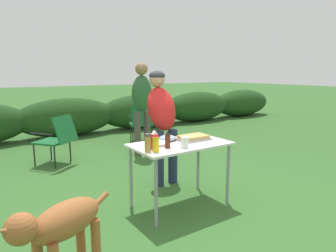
% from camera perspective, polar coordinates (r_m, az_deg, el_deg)
% --- Properties ---
extents(ground_plane, '(60.00, 60.00, 0.00)m').
position_cam_1_polar(ground_plane, '(3.61, 2.28, -14.79)').
color(ground_plane, '#336028').
extents(shrub_hedge, '(14.40, 0.90, 0.91)m').
position_cam_1_polar(shrub_hedge, '(7.53, -18.67, 1.59)').
color(shrub_hedge, '#1E4219').
rests_on(shrub_hedge, ground).
extents(folding_table, '(1.10, 0.64, 0.74)m').
position_cam_1_polar(folding_table, '(3.38, 2.37, -4.56)').
color(folding_table, silver).
rests_on(folding_table, ground).
extents(food_tray, '(0.38, 0.24, 0.06)m').
position_cam_1_polar(food_tray, '(3.52, 4.85, -2.25)').
color(food_tray, '#9E9EA3').
rests_on(food_tray, folding_table).
extents(plate_stack, '(0.23, 0.23, 0.03)m').
position_cam_1_polar(plate_stack, '(3.29, -1.85, -3.35)').
color(plate_stack, white).
rests_on(plate_stack, folding_table).
extents(mixing_bowl, '(0.19, 0.19, 0.07)m').
position_cam_1_polar(mixing_bowl, '(3.46, -0.10, -2.30)').
color(mixing_bowl, '#99B2CC').
rests_on(mixing_bowl, folding_table).
extents(paper_cup_stack, '(0.08, 0.08, 0.11)m').
position_cam_1_polar(paper_cup_stack, '(3.16, 3.19, -3.12)').
color(paper_cup_stack, white).
rests_on(paper_cup_stack, folding_table).
extents(mustard_bottle, '(0.06, 0.06, 0.19)m').
position_cam_1_polar(mustard_bottle, '(2.99, -2.36, -3.22)').
color(mustard_bottle, yellow).
rests_on(mustard_bottle, folding_table).
extents(bbq_sauce_bottle, '(0.06, 0.06, 0.18)m').
position_cam_1_polar(bbq_sauce_bottle, '(3.14, -0.06, -2.65)').
color(bbq_sauce_bottle, '#562314').
rests_on(bbq_sauce_bottle, folding_table).
extents(ketchup_bottle, '(0.08, 0.08, 0.20)m').
position_cam_1_polar(ketchup_bottle, '(3.09, -2.63, -2.66)').
color(ketchup_bottle, red).
rests_on(ketchup_bottle, folding_table).
extents(spice_jar, '(0.06, 0.06, 0.18)m').
position_cam_1_polar(spice_jar, '(2.99, -3.89, -3.26)').
color(spice_jar, '#B2893D').
rests_on(spice_jar, folding_table).
extents(standing_person_in_dark_puffer, '(0.41, 0.50, 1.54)m').
position_cam_1_polar(standing_person_in_dark_puffer, '(4.07, -1.16, 2.02)').
color(standing_person_in_dark_puffer, '#232D4C').
rests_on(standing_person_in_dark_puffer, ground).
extents(standing_person_with_beanie, '(0.42, 0.32, 1.69)m').
position_cam_1_polar(standing_person_with_beanie, '(5.47, -4.99, 4.87)').
color(standing_person_with_beanie, '#4C473D').
rests_on(standing_person_with_beanie, ground).
extents(dog, '(0.80, 0.46, 0.75)m').
position_cam_1_polar(dog, '(2.16, -19.72, -18.01)').
color(dog, '#9E5B2D').
rests_on(dog, ground).
extents(camp_chair_green_behind_table, '(0.73, 0.75, 0.83)m').
position_cam_1_polar(camp_chair_green_behind_table, '(5.25, -20.37, -2.00)').
color(camp_chair_green_behind_table, '#19602D').
rests_on(camp_chair_green_behind_table, ground).
extents(camp_chair_near_hedge, '(0.64, 0.71, 0.83)m').
position_cam_1_polar(camp_chair_near_hedge, '(6.49, -5.10, 0.88)').
color(camp_chair_near_hedge, '#19602D').
rests_on(camp_chair_near_hedge, ground).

